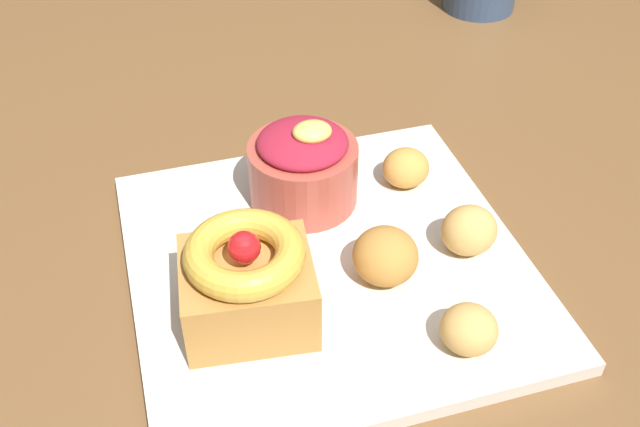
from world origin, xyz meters
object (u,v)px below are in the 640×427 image
Objects in this scene: fritter_extra at (406,168)px; cake_slice at (247,281)px; fritter_middle at (469,329)px; berry_ramekin at (303,167)px; fritter_back at (469,230)px; front_plate at (327,264)px; fritter_front at (385,256)px.

cake_slice is at bearing -145.01° from fritter_extra.
cake_slice reaches higher than fritter_extra.
fritter_middle is 0.98× the size of fritter_extra.
fritter_extra is at bearing 82.06° from fritter_middle.
berry_ramekin is 0.19m from fritter_middle.
cake_slice is at bearing -173.10° from fritter_back.
fritter_back is at bearing -42.44° from berry_ramekin.
fritter_middle is at bearing -97.94° from fritter_extra.
berry_ramekin is (0.00, 0.07, 0.04)m from front_plate.
berry_ramekin is 0.14m from fritter_back.
front_plate is 6.86× the size of fritter_back.
cake_slice reaches higher than fritter_front.
fritter_front is at bearing -40.65° from front_plate.
berry_ramekin is at bearing 109.31° from fritter_middle.
fritter_front is 0.11m from fritter_extra.
front_plate is 0.12m from fritter_middle.
front_plate is 0.11m from fritter_back.
front_plate is at bearing -91.39° from berry_ramekin.
berry_ramekin is 1.81× the size of fritter_front.
cake_slice is 1.95× the size of fritter_front.
fritter_back is at bearing 7.66° from fritter_front.
fritter_middle is at bearing -68.25° from fritter_front.
fritter_extra is (0.02, 0.17, 0.00)m from fritter_middle.
fritter_middle is (0.03, -0.08, -0.00)m from fritter_front.
fritter_extra is (0.05, 0.10, -0.00)m from fritter_front.
cake_slice is 0.10m from fritter_front.
berry_ramekin is at bearing 88.61° from front_plate.
front_plate is 7.58× the size of fritter_middle.
front_plate is at bearing 139.35° from fritter_front.
fritter_front is at bearing -172.34° from fritter_back.
cake_slice is at bearing 154.06° from fritter_middle.
fritter_back is (0.04, 0.08, 0.00)m from fritter_middle.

